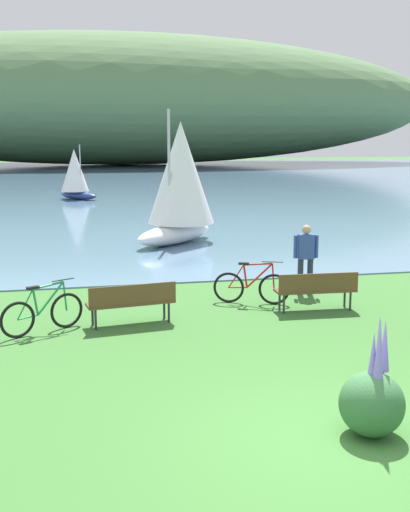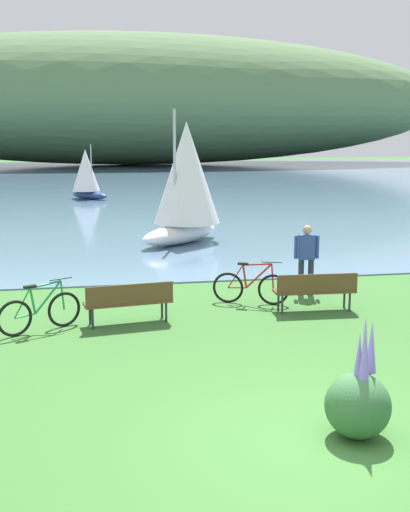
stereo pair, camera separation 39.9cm
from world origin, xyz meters
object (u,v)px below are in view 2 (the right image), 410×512
(bicycle_beside_path, at_px, (40,312))
(person_at_shoreline, at_px, (306,255))
(bicycle_leaning_near_bench, at_px, (251,287))
(park_bench_near_camera, at_px, (315,289))
(park_bench_further_along, at_px, (129,300))
(sailboat_toward_hillside, at_px, (86,173))
(sailboat_mid_bay, at_px, (186,181))

(bicycle_beside_path, bearing_deg, person_at_shoreline, 17.44)
(bicycle_leaning_near_bench, xyz_separation_m, bicycle_beside_path, (-4.63, -1.31, 0.00))
(park_bench_near_camera, xyz_separation_m, park_bench_further_along, (-4.10, -0.25, 0.00))
(bicycle_leaning_near_bench, relative_size, sailboat_toward_hillside, 0.51)
(park_bench_near_camera, xyz_separation_m, bicycle_beside_path, (-5.86, -0.41, -0.12))
(park_bench_further_along, height_order, bicycle_beside_path, bicycle_beside_path)
(park_bench_further_along, bearing_deg, sailboat_toward_hillside, 91.62)
(sailboat_toward_hillside, bearing_deg, bicycle_leaning_near_bench, -81.95)
(person_at_shoreline, height_order, sailboat_mid_bay, sailboat_mid_bay)
(sailboat_mid_bay, height_order, sailboat_toward_hillside, sailboat_mid_bay)
(park_bench_near_camera, bearing_deg, person_at_shoreline, 78.54)
(park_bench_near_camera, relative_size, bicycle_leaning_near_bench, 1.09)
(person_at_shoreline, xyz_separation_m, sailboat_mid_bay, (-1.70, 8.10, 1.26))
(bicycle_leaning_near_bench, height_order, bicycle_beside_path, same)
(bicycle_leaning_near_bench, xyz_separation_m, sailboat_toward_hillside, (-3.63, 25.65, 1.18))
(sailboat_mid_bay, bearing_deg, bicycle_beside_path, -113.98)
(park_bench_further_along, height_order, sailboat_mid_bay, sailboat_mid_bay)
(park_bench_near_camera, bearing_deg, bicycle_leaning_near_bench, 143.89)
(park_bench_further_along, distance_m, sailboat_mid_bay, 10.38)
(sailboat_toward_hillside, bearing_deg, park_bench_near_camera, -79.63)
(person_at_shoreline, height_order, sailboat_toward_hillside, sailboat_toward_hillside)
(park_bench_near_camera, xyz_separation_m, bicycle_leaning_near_bench, (-1.23, 0.90, -0.12))
(park_bench_near_camera, relative_size, sailboat_mid_bay, 0.39)
(person_at_shoreline, xyz_separation_m, sailboat_toward_hillside, (-5.17, 25.02, 0.60))
(person_at_shoreline, relative_size, sailboat_mid_bay, 0.37)
(park_bench_near_camera, bearing_deg, sailboat_mid_bay, 98.25)
(bicycle_beside_path, height_order, sailboat_mid_bay, sailboat_mid_bay)
(sailboat_toward_hillside, bearing_deg, person_at_shoreline, -78.33)
(bicycle_leaning_near_bench, bearing_deg, sailboat_mid_bay, 91.08)
(sailboat_mid_bay, relative_size, sailboat_toward_hillside, 1.44)
(bicycle_beside_path, height_order, person_at_shoreline, person_at_shoreline)
(park_bench_further_along, distance_m, bicycle_beside_path, 1.77)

